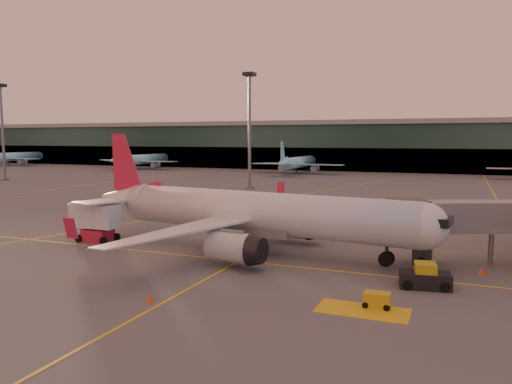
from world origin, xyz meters
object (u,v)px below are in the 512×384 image
at_px(main_airplane, 247,213).
at_px(pushback_tug, 425,278).
at_px(catering_truck, 96,220).
at_px(gpu_cart, 377,300).

height_order(main_airplane, pushback_tug, main_airplane).
distance_m(main_airplane, pushback_tug, 18.69).
xyz_separation_m(catering_truck, gpu_cart, (31.96, -10.20, -1.85)).
bearing_deg(pushback_tug, catering_truck, 163.33).
height_order(catering_truck, pushback_tug, catering_truck).
bearing_deg(main_airplane, catering_truck, -166.53).
distance_m(catering_truck, pushback_tug, 34.92).
relative_size(main_airplane, catering_truck, 7.30).
height_order(gpu_cart, pushback_tug, pushback_tug).
relative_size(catering_truck, gpu_cart, 2.94).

